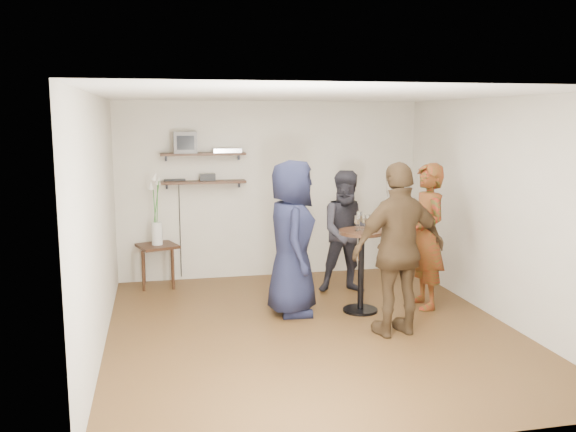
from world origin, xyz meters
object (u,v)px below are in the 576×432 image
at_px(side_table, 158,252).
at_px(drinks_table, 361,260).
at_px(person_plaid, 426,236).
at_px(person_dark, 348,232).
at_px(dvd_deck, 227,150).
at_px(person_navy, 292,238).
at_px(crt_monitor, 185,142).
at_px(person_brown, 399,250).
at_px(radio, 208,177).

xyz_separation_m(side_table, drinks_table, (2.43, -1.67, 0.15)).
distance_m(drinks_table, person_plaid, 0.89).
bearing_deg(person_dark, drinks_table, -90.00).
distance_m(dvd_deck, side_table, 1.74).
distance_m(person_plaid, person_navy, 1.70).
bearing_deg(person_dark, person_navy, -135.03).
xyz_separation_m(crt_monitor, person_brown, (2.14, -2.69, -1.07)).
distance_m(crt_monitor, side_table, 1.58).
distance_m(radio, person_brown, 3.30).
height_order(side_table, person_plaid, person_plaid).
height_order(dvd_deck, side_table, dvd_deck).
relative_size(radio, side_table, 0.34).
xyz_separation_m(radio, person_dark, (1.80, -1.00, -0.68)).
height_order(side_table, person_navy, person_navy).
distance_m(crt_monitor, person_brown, 3.59).
xyz_separation_m(radio, drinks_table, (1.69, -1.85, -0.87)).
bearing_deg(side_table, dvd_deck, 9.75).
bearing_deg(drinks_table, person_navy, 172.91).
distance_m(drinks_table, person_brown, 0.90).
bearing_deg(crt_monitor, radio, 0.00).
relative_size(side_table, person_navy, 0.34).
bearing_deg(radio, person_brown, -55.71).
distance_m(crt_monitor, person_plaid, 3.57).
height_order(crt_monitor, side_table, crt_monitor).
bearing_deg(drinks_table, person_dark, 82.98).
relative_size(dvd_deck, radio, 1.82).
height_order(crt_monitor, person_navy, crt_monitor).
relative_size(crt_monitor, person_plaid, 0.18).
bearing_deg(person_plaid, person_navy, -93.80).
height_order(drinks_table, person_brown, person_brown).
bearing_deg(person_navy, dvd_deck, 25.09).
xyz_separation_m(dvd_deck, drinks_table, (1.41, -1.85, -1.25)).
bearing_deg(radio, drinks_table, -47.50).
xyz_separation_m(drinks_table, person_brown, (0.14, -0.84, 0.30)).
height_order(drinks_table, person_plaid, person_plaid).
relative_size(dvd_deck, drinks_table, 0.39).
bearing_deg(side_table, crt_monitor, 22.18).
xyz_separation_m(person_navy, person_brown, (0.98, -0.94, 0.02)).
height_order(dvd_deck, person_dark, dvd_deck).
bearing_deg(radio, side_table, -166.61).
bearing_deg(person_plaid, side_table, -117.43).
xyz_separation_m(side_table, person_plaid, (3.28, -1.66, 0.40)).
height_order(dvd_deck, person_navy, dvd_deck).
distance_m(person_dark, person_navy, 1.21).
height_order(radio, person_plaid, person_plaid).
relative_size(radio, person_navy, 0.12).
bearing_deg(person_dark, radio, 157.83).
bearing_deg(person_plaid, person_brown, -40.56).
xyz_separation_m(drinks_table, person_navy, (-0.84, 0.10, 0.28)).
relative_size(crt_monitor, side_table, 0.50).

